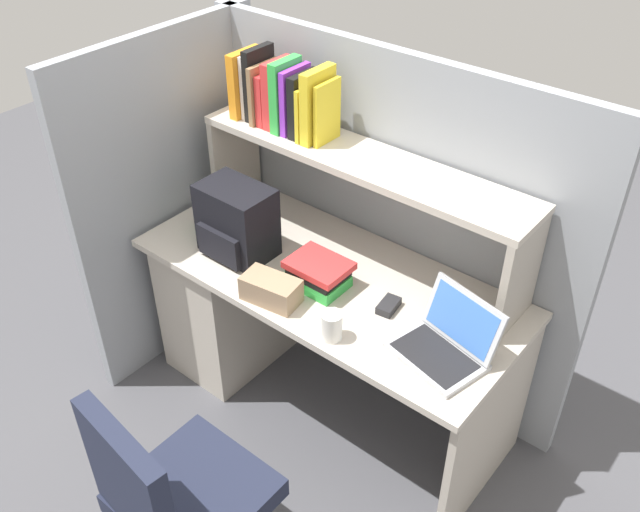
{
  "coord_description": "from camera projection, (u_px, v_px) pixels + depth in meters",
  "views": [
    {
      "loc": [
        1.36,
        -1.72,
        2.44
      ],
      "look_at": [
        0.0,
        -0.05,
        0.85
      ],
      "focal_mm": 38.95,
      "sensor_mm": 36.0,
      "label": 1
    }
  ],
  "objects": [
    {
      "name": "paper_cup",
      "position": [
        332.0,
        326.0,
        2.45
      ],
      "size": [
        0.08,
        0.08,
        0.11
      ],
      "primitive_type": "cylinder",
      "color": "white",
      "rests_on": "desk"
    },
    {
      "name": "cubicle_partition_rear",
      "position": [
        383.0,
        224.0,
        2.99
      ],
      "size": [
        1.84,
        0.05,
        1.55
      ],
      "primitive_type": "cube",
      "color": "gray",
      "rests_on": "ground_plane"
    },
    {
      "name": "overhead_hutch",
      "position": [
        361.0,
        178.0,
        2.69
      ],
      "size": [
        1.44,
        0.28,
        0.45
      ],
      "color": "#B3A99C",
      "rests_on": "desk"
    },
    {
      "name": "laptop",
      "position": [
        446.0,
        343.0,
        2.39
      ],
      "size": [
        0.36,
        0.33,
        0.22
      ],
      "color": "#B7BABF",
      "rests_on": "desk"
    },
    {
      "name": "computer_mouse",
      "position": [
        389.0,
        306.0,
        2.6
      ],
      "size": [
        0.07,
        0.11,
        0.03
      ],
      "primitive_type": "cube",
      "rotation": [
        0.0,
        0.0,
        0.14
      ],
      "color": "#262628",
      "rests_on": "desk"
    },
    {
      "name": "backpack",
      "position": [
        236.0,
        222.0,
        2.82
      ],
      "size": [
        0.3,
        0.22,
        0.31
      ],
      "color": "black",
      "rests_on": "desk"
    },
    {
      "name": "snack_canister",
      "position": [
        206.0,
        217.0,
        3.0
      ],
      "size": [
        0.1,
        0.1,
        0.13
      ],
      "primitive_type": "cylinder",
      "color": "#26723F",
      "rests_on": "desk"
    },
    {
      "name": "reference_books_on_shelf",
      "position": [
        282.0,
        95.0,
        2.76
      ],
      "size": [
        0.45,
        0.18,
        0.3
      ],
      "color": "orange",
      "rests_on": "overhead_hutch"
    },
    {
      "name": "desk_book_stack",
      "position": [
        318.0,
        274.0,
        2.69
      ],
      "size": [
        0.24,
        0.18,
        0.11
      ],
      "color": "green",
      "rests_on": "desk"
    },
    {
      "name": "cubicle_partition_left",
      "position": [
        176.0,
        199.0,
        3.15
      ],
      "size": [
        0.05,
        1.06,
        1.55
      ],
      "primitive_type": "cube",
      "color": "gray",
      "rests_on": "ground_plane"
    },
    {
      "name": "ground_plane",
      "position": [
        327.0,
        398.0,
        3.21
      ],
      "size": [
        8.0,
        8.0,
        0.0
      ],
      "primitive_type": "plane",
      "color": "#4C4C51"
    },
    {
      "name": "tissue_box",
      "position": [
        271.0,
        290.0,
        2.62
      ],
      "size": [
        0.24,
        0.15,
        0.1
      ],
      "primitive_type": "cube",
      "rotation": [
        0.0,
        0.0,
        0.15
      ],
      "color": "#9E7F60",
      "rests_on": "desk"
    },
    {
      "name": "desk",
      "position": [
        261.0,
        297.0,
        3.17
      ],
      "size": [
        1.6,
        0.7,
        0.73
      ],
      "color": "beige",
      "rests_on": "ground_plane"
    }
  ]
}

